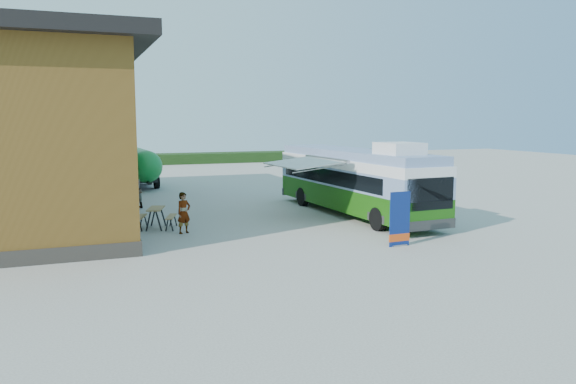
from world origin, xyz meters
name	(u,v)px	position (x,y,z in m)	size (l,w,h in m)	color
ground	(322,241)	(0.00, 0.00, 0.00)	(100.00, 100.00, 0.00)	#BCB7AD
barn	(24,138)	(-10.50, 10.00, 3.59)	(9.60, 21.20, 7.50)	brown
hedge	(242,157)	(8.00, 38.00, 0.50)	(40.00, 3.00, 1.00)	#264419
bus	(354,179)	(3.76, 4.73, 1.67)	(2.98, 11.51, 3.50)	#1B6510
awning	(307,162)	(1.26, 4.51, 2.56)	(2.64, 4.05, 0.50)	white
banner	(400,224)	(2.17, -1.74, 0.79)	(0.84, 0.21, 1.94)	navy
picnic_table	(156,213)	(-5.39, 4.54, 0.64)	(1.84, 1.73, 0.86)	#A77A4F
person_a	(184,213)	(-4.49, 3.21, 0.81)	(0.59, 0.39, 1.62)	#999999
person_b	(134,189)	(-5.70, 10.14, 0.97)	(0.95, 0.74, 1.95)	#999999
slurry_tanker	(140,165)	(-4.36, 19.41, 1.45)	(2.23, 6.82, 2.52)	#188432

